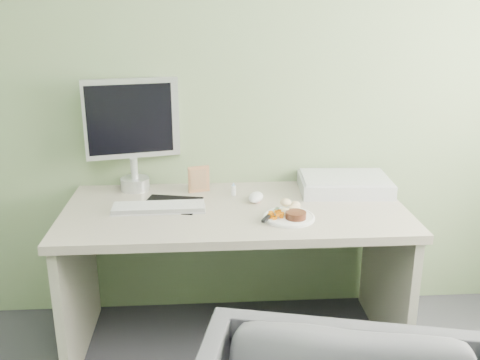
{
  "coord_description": "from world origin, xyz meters",
  "views": [
    {
      "loc": [
        -0.13,
        -0.71,
        1.63
      ],
      "look_at": [
        0.02,
        1.5,
        0.91
      ],
      "focal_mm": 40.0,
      "sensor_mm": 36.0,
      "label": 1
    }
  ],
  "objects": [
    {
      "name": "photo_frame",
      "position": [
        -0.17,
        1.86,
        0.8
      ],
      "size": [
        0.11,
        0.04,
        0.14
      ],
      "primitive_type": "cube",
      "rotation": [
        0.0,
        0.0,
        0.26
      ],
      "color": "#926544",
      "rests_on": "desk"
    },
    {
      "name": "computer_mouse",
      "position": [
        0.11,
        1.7,
        0.75
      ],
      "size": [
        0.1,
        0.14,
        0.04
      ],
      "primitive_type": "ellipsoid",
      "rotation": [
        0.0,
        0.0,
        -0.31
      ],
      "color": "white",
      "rests_on": "desk"
    },
    {
      "name": "scanner",
      "position": [
        0.57,
        1.82,
        0.77
      ],
      "size": [
        0.47,
        0.33,
        0.07
      ],
      "primitive_type": "cube",
      "rotation": [
        0.0,
        0.0,
        -0.06
      ],
      "color": "silver",
      "rests_on": "desk"
    },
    {
      "name": "plate",
      "position": [
        0.23,
        1.47,
        0.74
      ],
      "size": [
        0.23,
        0.23,
        0.01
      ],
      "primitive_type": "cylinder",
      "color": "white",
      "rests_on": "desk"
    },
    {
      "name": "monitor",
      "position": [
        -0.5,
        1.94,
        1.05
      ],
      "size": [
        0.47,
        0.17,
        0.57
      ],
      "rotation": [
        0.0,
        0.0,
        0.22
      ],
      "color": "silver",
      "rests_on": "desk"
    },
    {
      "name": "potato_pile",
      "position": [
        0.25,
        1.53,
        0.77
      ],
      "size": [
        0.12,
        0.11,
        0.06
      ],
      "primitive_type": "ellipsoid",
      "rotation": [
        0.0,
        0.0,
        -0.31
      ],
      "color": "tan",
      "rests_on": "plate"
    },
    {
      "name": "mousepad",
      "position": [
        -0.3,
        1.69,
        0.73
      ],
      "size": [
        0.31,
        0.29,
        0.0
      ],
      "primitive_type": "cube",
      "rotation": [
        0.0,
        0.0,
        -0.22
      ],
      "color": "black",
      "rests_on": "desk"
    },
    {
      "name": "keyboard",
      "position": [
        -0.35,
        1.62,
        0.75
      ],
      "size": [
        0.42,
        0.13,
        0.02
      ],
      "primitive_type": "cube",
      "rotation": [
        0.0,
        0.0,
        0.02
      ],
      "color": "white",
      "rests_on": "desk"
    },
    {
      "name": "steak_knife",
      "position": [
        0.14,
        1.45,
        0.75
      ],
      "size": [
        0.1,
        0.18,
        0.01
      ],
      "rotation": [
        0.0,
        0.0,
        1.08
      ],
      "color": "silver",
      "rests_on": "plate"
    },
    {
      "name": "wall_back",
      "position": [
        0.0,
        2.0,
        1.35
      ],
      "size": [
        3.5,
        0.0,
        3.5
      ],
      "primitive_type": "plane",
      "rotation": [
        1.57,
        0.0,
        0.0
      ],
      "color": "gray",
      "rests_on": "floor"
    },
    {
      "name": "eyedrop_bottle",
      "position": [
        0.0,
        1.8,
        0.76
      ],
      "size": [
        0.02,
        0.02,
        0.07
      ],
      "color": "white",
      "rests_on": "desk"
    },
    {
      "name": "carrot_heap",
      "position": [
        0.17,
        1.47,
        0.76
      ],
      "size": [
        0.07,
        0.07,
        0.04
      ],
      "primitive_type": "cube",
      "rotation": [
        0.0,
        0.0,
        -0.33
      ],
      "color": "#D76704",
      "rests_on": "plate"
    },
    {
      "name": "steak",
      "position": [
        0.26,
        1.45,
        0.76
      ],
      "size": [
        0.11,
        0.11,
        0.03
      ],
      "primitive_type": "cylinder",
      "rotation": [
        0.0,
        0.0,
        -0.21
      ],
      "color": "black",
      "rests_on": "plate"
    },
    {
      "name": "desk",
      "position": [
        0.0,
        1.62,
        0.55
      ],
      "size": [
        1.6,
        0.75,
        0.73
      ],
      "color": "#B0A293",
      "rests_on": "floor"
    }
  ]
}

